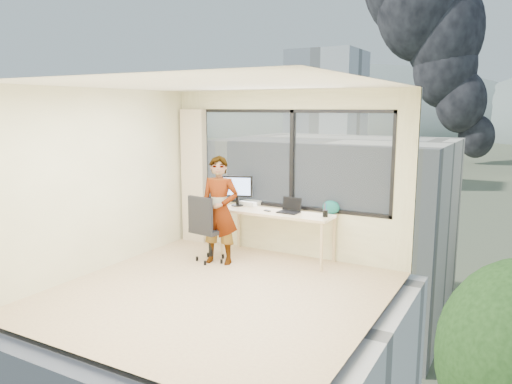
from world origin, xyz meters
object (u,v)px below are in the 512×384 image
Objects in this scene: monitor at (237,191)px; laptop at (289,206)px; game_console at (251,203)px; desk at (277,235)px; person at (219,210)px; chair at (210,228)px; handbag at (331,207)px.

laptop is at bearing -24.26° from monitor.
laptop reaches higher than game_console.
desk is 1.11× the size of person.
game_console is (-0.59, 0.22, 0.41)m from desk.
monitor reaches higher than laptop.
laptop is (1.02, 0.61, 0.33)m from chair.
chair is at bearing -142.49° from desk.
laptop is at bearing 21.26° from person.
person is 1.68m from handbag.
monitor reaches higher than chair.
chair is 3.64× the size of game_console.
laptop is (0.21, -0.02, 0.48)m from desk.
chair is 3.99× the size of handbag.
monitor is at bearing -130.37° from game_console.
handbag is at bearing 16.31° from person.
person is at bearing -142.11° from laptop.
handbag is (1.61, 0.85, 0.33)m from chair.
handbag is (1.45, 0.85, 0.04)m from person.
desk is at bearing 178.33° from laptop.
chair is 0.65× the size of person.
handbag is at bearing 15.79° from desk.
desk is at bearing 45.49° from chair.
laptop is (0.80, -0.24, 0.07)m from game_console.
monitor reaches higher than handbag.
game_console is at bearing 179.47° from handbag.
desk is at bearing 29.75° from person.
desk is 5.38× the size of laptop.
monitor reaches higher than game_console.
chair reaches higher than game_console.
person is 3.26× the size of monitor.
handbag is (0.80, 0.23, 0.48)m from desk.
person is at bearing -150.37° from handbag.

